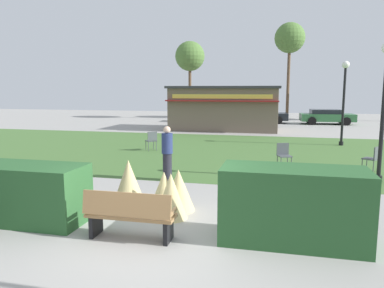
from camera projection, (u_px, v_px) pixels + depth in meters
The scene contains 21 objects.
ground_plane at pixel (154, 241), 6.89m from camera, with size 80.00×80.00×0.00m, color #999691.
lawn_patch at pixel (229, 151), 16.85m from camera, with size 36.00×12.00×0.01m, color #446B33.
park_bench at pixel (130, 215), 6.88m from camera, with size 1.70×0.54×0.95m.
hedge_left at pixel (25, 193), 7.85m from camera, with size 2.61×1.10×1.23m, color #28562B.
hedge_right at pixel (293, 205), 6.75m from camera, with size 2.62×1.10×1.39m, color #28562B.
ornamental_grass_behind_left at pixel (171, 196), 8.05m from camera, with size 0.72×0.72×1.01m, color #D1BC7F.
ornamental_grass_behind_right at pixel (179, 190), 8.59m from camera, with size 0.78×0.78×0.97m, color #D1BC7F.
ornamental_grass_behind_center at pixel (129, 182), 9.05m from camera, with size 0.80×0.80×1.11m, color #D1BC7F.
ornamental_grass_behind_far at pixel (164, 190), 8.67m from camera, with size 0.72×0.72×0.90m, color #D1BC7F.
lamppost_mid at pixel (384, 95), 10.90m from camera, with size 0.36×0.36×4.18m.
lamppost_far at pixel (344, 93), 18.30m from camera, with size 0.36×0.36×4.18m.
food_kiosk at pixel (225, 108), 25.86m from camera, with size 7.58×4.32×3.03m.
cafe_chair_west at pixel (152, 139), 16.99m from camera, with size 0.62×0.62×0.89m.
cafe_chair_east at pixel (284, 153), 13.24m from camera, with size 0.56×0.56×0.89m.
cafe_chair_center at pixel (373, 157), 12.55m from camera, with size 0.61×0.61×0.89m.
person_strolling at pixel (167, 153), 11.37m from camera, with size 0.34×0.34×1.69m.
parked_car_west_slot at pixel (199, 114), 32.43m from camera, with size 4.36×2.38×1.20m.
parked_car_center_slot at pixel (261, 115), 31.20m from camera, with size 4.36×2.37×1.20m.
parked_car_east_slot at pixel (327, 116), 30.01m from camera, with size 4.32×2.29×1.20m.
tree_left_bg at pixel (190, 57), 35.11m from camera, with size 2.80×2.80×7.34m.
tree_right_bg at pixel (290, 39), 34.32m from camera, with size 2.80×2.80×8.96m.
Camera 1 is at (2.19, -6.21, 2.80)m, focal length 34.59 mm.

